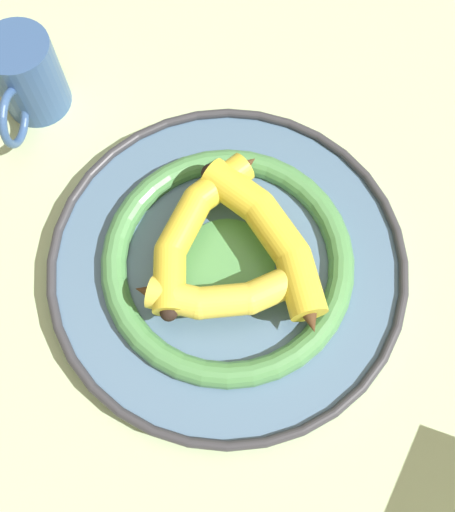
{
  "coord_description": "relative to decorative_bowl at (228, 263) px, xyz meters",
  "views": [
    {
      "loc": [
        0.14,
        0.14,
        0.62
      ],
      "look_at": [
        -0.02,
        -0.02,
        0.04
      ],
      "focal_mm": 42.0,
      "sensor_mm": 36.0,
      "label": 1
    }
  ],
  "objects": [
    {
      "name": "banana_a",
      "position": [
        0.01,
        -0.04,
        0.04
      ],
      "size": [
        0.2,
        0.1,
        0.03
      ],
      "rotation": [
        0.0,
        0.0,
        6.63
      ],
      "color": "yellow",
      "rests_on": "decorative_bowl"
    },
    {
      "name": "decorative_bowl",
      "position": [
        0.0,
        0.0,
        0.0
      ],
      "size": [
        0.39,
        0.39,
        0.04
      ],
      "color": "slate",
      "rests_on": "ground_plane"
    },
    {
      "name": "banana_c",
      "position": [
        -0.04,
        0.02,
        0.04
      ],
      "size": [
        0.09,
        0.21,
        0.04
      ],
      "rotation": [
        0.0,
        0.0,
        10.77
      ],
      "color": "yellow",
      "rests_on": "decorative_bowl"
    },
    {
      "name": "coffee_mug",
      "position": [
        0.01,
        -0.32,
        0.03
      ],
      "size": [
        0.12,
        0.1,
        0.1
      ],
      "rotation": [
        0.0,
        0.0,
        0.65
      ],
      "color": "#335184",
      "rests_on": "ground_plane"
    },
    {
      "name": "ground_plane",
      "position": [
        0.02,
        0.02,
        -0.02
      ],
      "size": [
        2.8,
        2.8,
        0.0
      ],
      "primitive_type": "plane",
      "color": "#B2C693"
    },
    {
      "name": "banana_b",
      "position": [
        0.04,
        0.03,
        0.04
      ],
      "size": [
        0.14,
        0.13,
        0.03
      ],
      "rotation": [
        0.0,
        0.0,
        8.74
      ],
      "color": "yellow",
      "rests_on": "decorative_bowl"
    }
  ]
}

